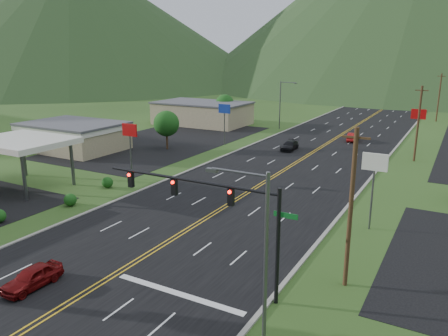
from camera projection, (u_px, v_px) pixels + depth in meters
The scene contains 19 objects.
traffic_signal at pixel (216, 205), 25.94m from camera, with size 13.10×0.43×7.00m.
streetlight_east at pixel (260, 250), 20.39m from camera, with size 3.28×0.25×9.00m.
streetlight_west at pixel (282, 102), 81.83m from camera, with size 3.28×0.25×9.00m.
gas_canopy at pixel (21, 143), 46.19m from camera, with size 10.00×8.00×5.30m.
building_west_mid at pixel (74, 135), 65.07m from camera, with size 14.40×10.40×4.10m.
building_west_far at pixel (202, 113), 88.55m from camera, with size 18.40×11.40×4.50m.
pole_sign_west_a at pixel (130, 136), 49.15m from camera, with size 2.00×0.18×6.40m.
pole_sign_west_b at pixel (224, 113), 67.74m from camera, with size 2.00×0.18×6.40m.
pole_sign_east_a at pixel (374, 170), 34.78m from camera, with size 2.00×0.18×6.40m.
pole_sign_east_b at pixel (418, 119), 61.83m from camera, with size 2.00×0.18×6.40m.
tree_west_a at pixel (166, 124), 64.94m from camera, with size 3.84×3.84×5.82m.
tree_west_b at pixel (225, 104), 90.10m from camera, with size 3.84×3.84×5.82m.
utility_pole_a at pixel (351, 208), 26.08m from camera, with size 1.60×0.28×10.00m.
utility_pole_b at pixel (418, 123), 57.35m from camera, with size 1.60×0.28×10.00m.
utility_pole_c at pixel (439, 97), 91.15m from camera, with size 1.60×0.28×10.00m.
mountain_nw at pixel (75, 18), 206.04m from camera, with size 190.00×190.00×60.00m, color #1C3719.
car_red_near at pixel (32, 278), 26.91m from camera, with size 1.57×3.89×1.33m, color #670B0B.
car_dark_mid at pixel (290, 146), 65.09m from camera, with size 1.84×4.52×1.31m, color black.
car_red_far at pixel (353, 137), 71.48m from camera, with size 1.49×4.27×1.41m, color maroon.
Camera 1 is at (18.81, -7.19, 14.10)m, focal length 35.00 mm.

